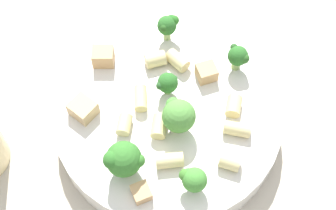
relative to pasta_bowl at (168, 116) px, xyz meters
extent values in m
plane|color=#BCB29E|center=(0.00, 0.00, -0.02)|extent=(2.00, 2.00, 0.00)
cylinder|color=silver|center=(0.00, 0.00, 0.00)|extent=(0.26, 0.26, 0.04)
cylinder|color=beige|center=(0.00, 0.00, 0.01)|extent=(0.23, 0.23, 0.01)
torus|color=silver|center=(0.00, 0.00, 0.01)|extent=(0.25, 0.25, 0.00)
cylinder|color=#84AD60|center=(-0.02, 0.01, 0.02)|extent=(0.01, 0.01, 0.01)
sphere|color=#2D6B28|center=(-0.02, 0.01, 0.03)|extent=(0.02, 0.02, 0.02)
sphere|color=#2A6829|center=(-0.02, 0.02, 0.04)|extent=(0.01, 0.01, 0.01)
sphere|color=#2C5C2A|center=(-0.02, 0.00, 0.04)|extent=(0.01, 0.01, 0.01)
cylinder|color=#9EC175|center=(-0.09, 0.04, 0.02)|extent=(0.01, 0.01, 0.02)
sphere|color=#2D6B28|center=(-0.09, 0.04, 0.04)|extent=(0.02, 0.02, 0.02)
sphere|color=#276A26|center=(-0.09, 0.05, 0.04)|extent=(0.01, 0.01, 0.01)
sphere|color=#2C5E23|center=(-0.09, 0.04, 0.04)|extent=(0.01, 0.01, 0.01)
sphere|color=#2B6D24|center=(-0.09, 0.05, 0.04)|extent=(0.01, 0.01, 0.01)
cylinder|color=#93B766|center=(-0.02, 0.10, 0.02)|extent=(0.01, 0.01, 0.01)
sphere|color=#2D6B28|center=(-0.02, 0.10, 0.04)|extent=(0.02, 0.02, 0.02)
sphere|color=#2F6326|center=(-0.01, 0.10, 0.04)|extent=(0.01, 0.01, 0.01)
sphere|color=#2D5C28|center=(-0.03, 0.10, 0.04)|extent=(0.01, 0.01, 0.01)
cylinder|color=#9EC175|center=(0.09, -0.02, 0.02)|extent=(0.01, 0.01, 0.01)
sphere|color=#478E38|center=(0.09, -0.02, 0.04)|extent=(0.03, 0.03, 0.03)
sphere|color=#43812F|center=(0.09, -0.02, 0.04)|extent=(0.01, 0.01, 0.01)
sphere|color=#417D38|center=(0.08, -0.02, 0.04)|extent=(0.01, 0.01, 0.01)
cylinder|color=#93B766|center=(0.03, 0.00, 0.02)|extent=(0.01, 0.01, 0.02)
sphere|color=#569942|center=(0.03, 0.00, 0.04)|extent=(0.04, 0.04, 0.04)
sphere|color=#4E9E3C|center=(0.01, 0.00, 0.05)|extent=(0.02, 0.02, 0.02)
sphere|color=#50923E|center=(0.03, -0.01, 0.05)|extent=(0.01, 0.01, 0.01)
cylinder|color=#9EC175|center=(0.05, -0.07, 0.02)|extent=(0.01, 0.01, 0.01)
sphere|color=#387A2D|center=(0.05, -0.07, 0.04)|extent=(0.04, 0.04, 0.04)
sphere|color=#327229|center=(0.04, -0.08, 0.05)|extent=(0.02, 0.02, 0.02)
sphere|color=#3A7C2D|center=(0.05, -0.06, 0.04)|extent=(0.01, 0.01, 0.01)
cylinder|color=beige|center=(0.03, 0.07, 0.02)|extent=(0.03, 0.03, 0.02)
cylinder|color=beige|center=(-0.05, 0.04, 0.02)|extent=(0.03, 0.02, 0.02)
cylinder|color=beige|center=(0.00, -0.05, 0.02)|extent=(0.03, 0.02, 0.02)
cylinder|color=beige|center=(0.02, -0.02, 0.02)|extent=(0.03, 0.03, 0.02)
cylinder|color=beige|center=(0.06, 0.05, 0.02)|extent=(0.03, 0.03, 0.01)
cylinder|color=beige|center=(0.06, -0.03, 0.02)|extent=(0.02, 0.03, 0.02)
cylinder|color=beige|center=(-0.02, -0.02, 0.02)|extent=(0.03, 0.02, 0.01)
cylinder|color=beige|center=(-0.06, 0.01, 0.02)|extent=(0.02, 0.03, 0.02)
cylinder|color=beige|center=(0.09, 0.03, 0.02)|extent=(0.03, 0.03, 0.02)
cube|color=tan|center=(-0.09, -0.04, 0.03)|extent=(0.03, 0.03, 0.02)
cube|color=tan|center=(-0.02, 0.06, 0.02)|extent=(0.02, 0.02, 0.02)
cube|color=tan|center=(-0.04, -0.09, 0.02)|extent=(0.03, 0.03, 0.02)
cube|color=tan|center=(0.08, -0.07, 0.02)|extent=(0.02, 0.02, 0.01)
camera|label=1|loc=(0.23, -0.11, 0.47)|focal=50.00mm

